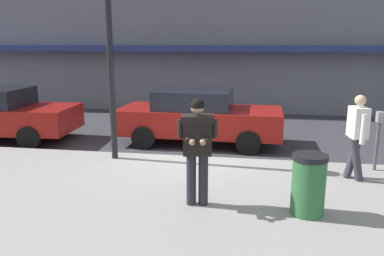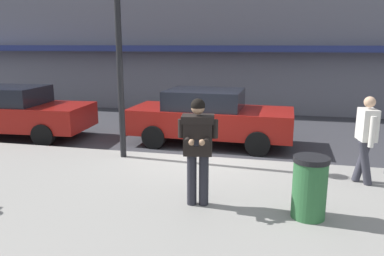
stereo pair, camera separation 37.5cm
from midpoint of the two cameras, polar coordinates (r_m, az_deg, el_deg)
The scene contains 9 objects.
ground_plane at distance 9.30m, azimuth -1.41°, elevation -4.73°, with size 80.00×80.00×0.00m, color #333338.
sidewalk at distance 6.50m, azimuth 2.81°, elevation -12.01°, with size 32.00×5.30×0.14m, color gray.
curb_paint_line at distance 9.22m, azimuth 4.79°, elevation -4.89°, with size 28.00×0.12×0.01m, color silver.
parked_sedan_mid at distance 10.53m, azimuth 0.01°, elevation 1.80°, with size 4.55×2.03×1.54m.
man_texting_on_phone at distance 6.07m, azimuth -0.95°, elevation -1.96°, with size 0.64×0.62×1.81m.
pedestrian_in_light_coat at distance 7.88m, azimuth 22.65°, elevation -0.59°, with size 0.37×0.59×1.70m.
street_lamp_post at distance 8.74m, azimuth -13.81°, elevation 14.69°, with size 0.36×0.36×4.88m.
parking_meter at distance 8.68m, azimuth 25.42°, elevation -0.61°, with size 0.12×0.18×1.27m.
trash_bin at distance 6.14m, azimuth 15.64°, elevation -8.29°, with size 0.55×0.55×0.98m.
Camera 1 is at (1.43, -8.76, 2.79)m, focal length 35.00 mm.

